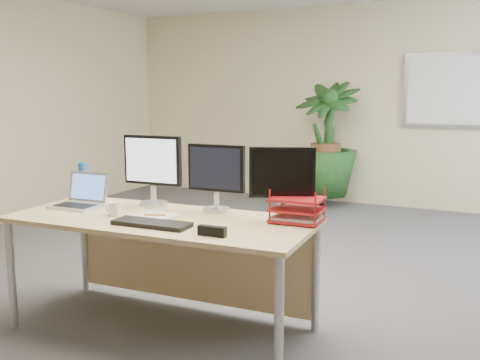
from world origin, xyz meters
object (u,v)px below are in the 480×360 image
at_px(monitor_left, 153,166).
at_px(monitor_right, 216,173).
at_px(desk, 170,237).
at_px(laptop, 81,198).
at_px(floor_plant, 326,151).

bearing_deg(monitor_left, monitor_right, 2.95).
distance_m(desk, laptop, 0.72).
height_order(floor_plant, laptop, floor_plant).
bearing_deg(monitor_left, desk, -36.23).
relative_size(monitor_left, monitor_right, 1.10).
height_order(desk, floor_plant, floor_plant).
relative_size(floor_plant, monitor_left, 3.08).
bearing_deg(laptop, desk, 4.67).
bearing_deg(monitor_right, monitor_left, -177.05).
bearing_deg(laptop, monitor_left, 28.97).
xyz_separation_m(monitor_left, laptop, (-0.44, -0.24, -0.22)).
height_order(desk, laptop, laptop).
distance_m(floor_plant, monitor_left, 3.90).
xyz_separation_m(monitor_right, laptop, (-0.92, -0.27, -0.20)).
relative_size(desk, laptop, 5.98).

